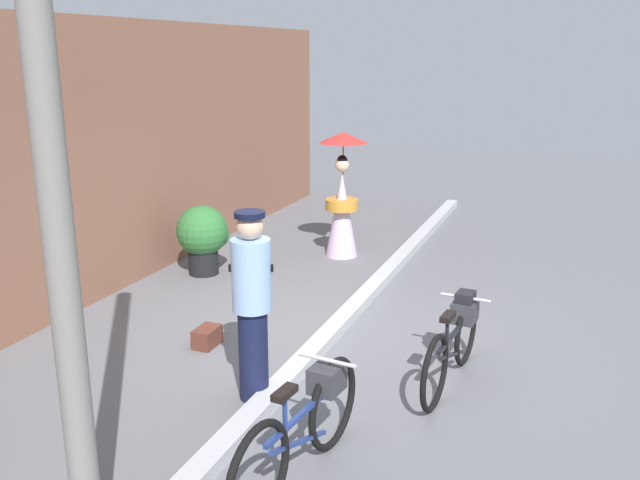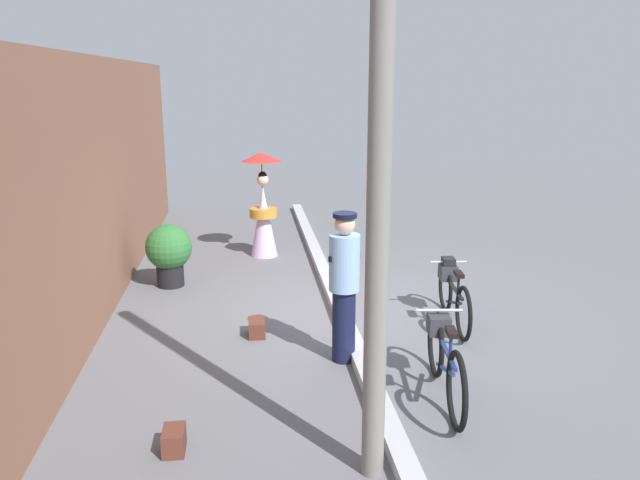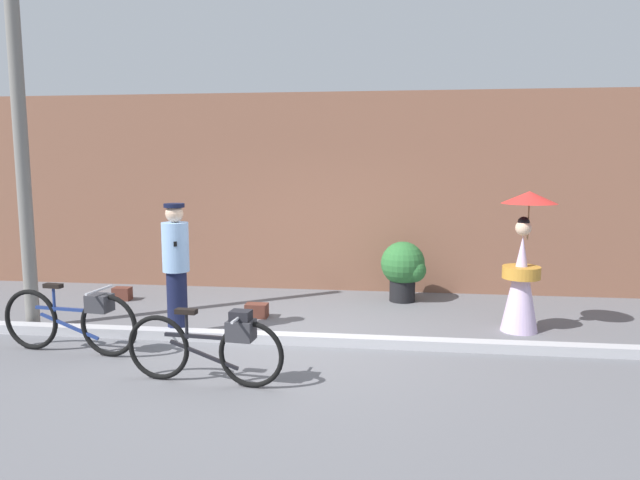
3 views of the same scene
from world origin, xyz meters
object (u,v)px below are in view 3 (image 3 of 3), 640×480
person_officer (176,265)px  backpack_on_pavement (257,310)px  bicycle_far_side (212,344)px  bicycle_near_officer (74,319)px  potted_plant_by_door (404,268)px  utility_pole (21,149)px  backpack_spare (122,293)px  person_with_parasol (523,265)px

person_officer → backpack_on_pavement: person_officer is taller
bicycle_far_side → person_officer: bearing=121.5°
bicycle_near_officer → potted_plant_by_door: potted_plant_by_door is taller
utility_pole → bicycle_far_side: bearing=-28.8°
utility_pole → potted_plant_by_door: bearing=23.0°
backpack_spare → utility_pole: utility_pole is taller
potted_plant_by_door → bicycle_near_officer: bearing=-141.3°
person_with_parasol → potted_plant_by_door: (-1.52, 1.48, -0.34)m
person_with_parasol → backpack_spare: 6.18m
person_with_parasol → backpack_spare: person_with_parasol is taller
backpack_on_pavement → utility_pole: bearing=-163.4°
person_with_parasol → person_officer: bearing=-170.4°
backpack_spare → person_officer: bearing=-47.0°
bicycle_far_side → utility_pole: bearing=151.2°
backpack_spare → bicycle_near_officer: bearing=-75.5°
person_with_parasol → backpack_on_pavement: 3.72m
bicycle_far_side → person_with_parasol: size_ratio=0.91×
utility_pole → bicycle_near_officer: bearing=-39.6°
backpack_on_pavement → utility_pole: utility_pole is taller
backpack_on_pavement → person_with_parasol: bearing=-3.3°
backpack_spare → potted_plant_by_door: bearing=6.4°
backpack_on_pavement → backpack_spare: (-2.42, 0.76, 0.00)m
potted_plant_by_door → person_with_parasol: bearing=-44.3°
person_officer → backpack_spare: bearing=133.0°
bicycle_near_officer → backpack_on_pavement: bicycle_near_officer is taller
bicycle_far_side → backpack_spare: size_ratio=6.03×
utility_pole → backpack_on_pavement: bearing=16.6°
backpack_spare → utility_pole: size_ratio=0.06×
bicycle_far_side → backpack_on_pavement: (-0.16, 2.55, -0.31)m
backpack_on_pavement → backpack_spare: bearing=162.5°
potted_plant_by_door → backpack_on_pavement: potted_plant_by_door is taller
person_officer → person_with_parasol: (4.45, 0.75, -0.02)m
person_officer → utility_pole: (-2.09, 0.09, 1.48)m
backpack_on_pavement → bicycle_near_officer: bearing=-133.8°
bicycle_near_officer → person_officer: 1.37m
person_with_parasol → potted_plant_by_door: 2.14m
person_officer → backpack_on_pavement: 1.50m
person_officer → backpack_on_pavement: bearing=49.6°
person_officer → utility_pole: utility_pole is taller
bicycle_near_officer → backpack_on_pavement: 2.55m
bicycle_near_officer → backpack_spare: bicycle_near_officer is taller
bicycle_far_side → backpack_spare: bearing=127.9°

